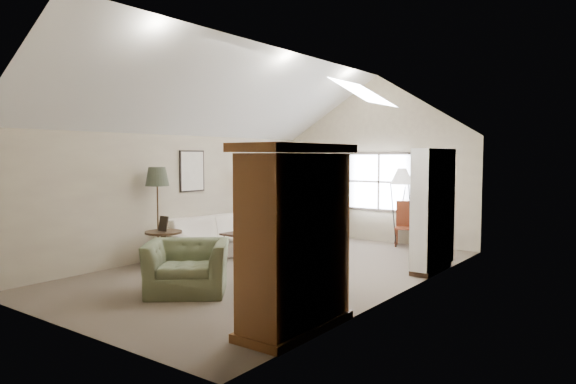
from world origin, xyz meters
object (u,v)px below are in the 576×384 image
Objects in this scene: armoire at (295,238)px; armchair_near at (187,267)px; sofa at (220,235)px; coffee_table at (246,246)px; side_chair at (404,224)px; armchair_far at (315,220)px; side_table at (164,249)px.

armoire reaches higher than armchair_near.
sofa is 0.79m from coffee_table.
sofa is 2.63× the size of side_chair.
side_chair is (2.19, 0.37, 0.03)m from armchair_far.
side_table is at bearing 161.41° from armoire.
armchair_far is 1.11× the size of coffee_table.
armoire is 4.45m from coffee_table.
armchair_far is 2.22m from side_chair.
coffee_table is at bearing -85.23° from sofa.
sofa is 3.09m from armchair_near.
side_chair is at bearing -31.19° from sofa.
sofa is at bearing 85.49° from armchair_near.
side_chair reaches higher than sofa.
sofa is (-4.06, 2.93, -0.70)m from armoire.
side_table is at bearing 108.26° from armchair_far.
armchair_near is 1.76× the size of side_table.
armchair_far is at bearing 84.02° from side_table.
armoire is 1.83× the size of armchair_near.
coffee_table is at bearing 72.63° from armchair_near.
armoire is at bearing -116.04° from sofa.
side_chair reaches higher than armchair_near.
sofa is at bearing 93.58° from side_table.
armoire is at bearing -18.59° from side_table.
coffee_table is at bearing 66.41° from side_table.
coffee_table is 1.43× the size of side_table.
side_chair is (1.98, 3.24, 0.27)m from coffee_table.
coffee_table is at bearing 118.39° from armchair_far.
sofa is 1.60m from side_table.
side_table is (-1.67, 0.94, -0.05)m from armchair_near.
side_table is at bearing -137.18° from side_chair.
side_chair is (2.75, 3.17, 0.12)m from sofa.
armoire reaches higher than sofa.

